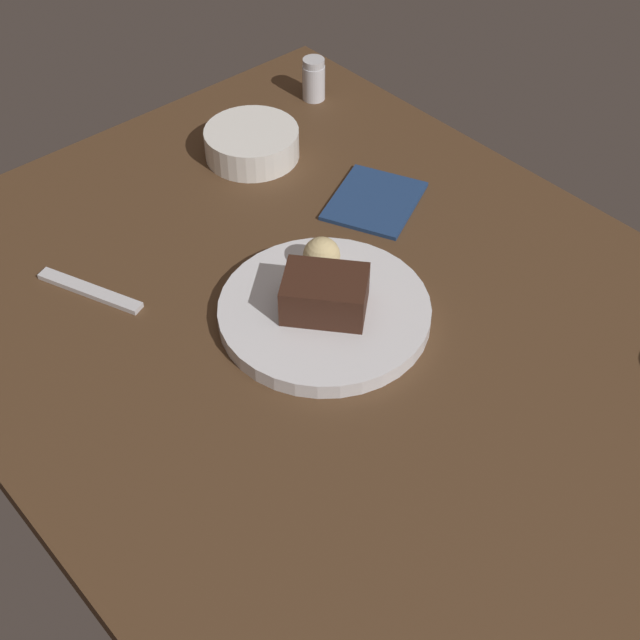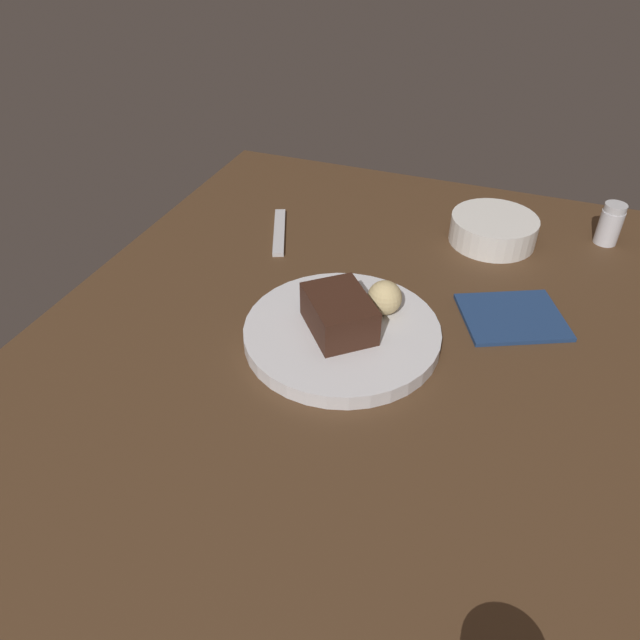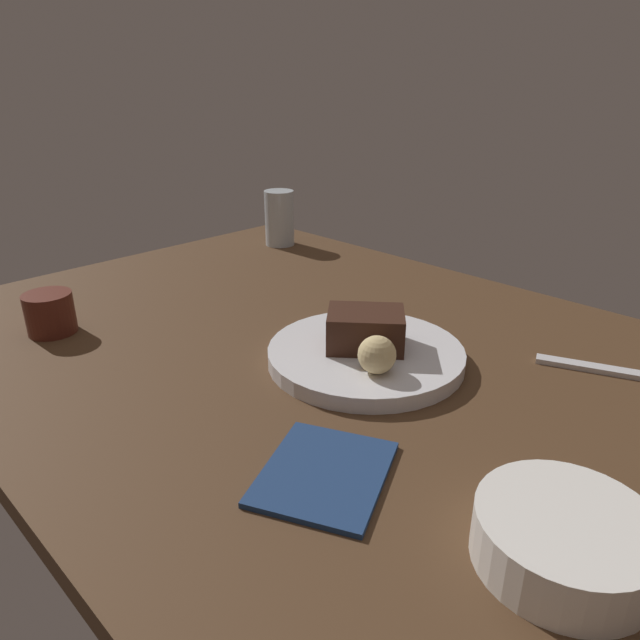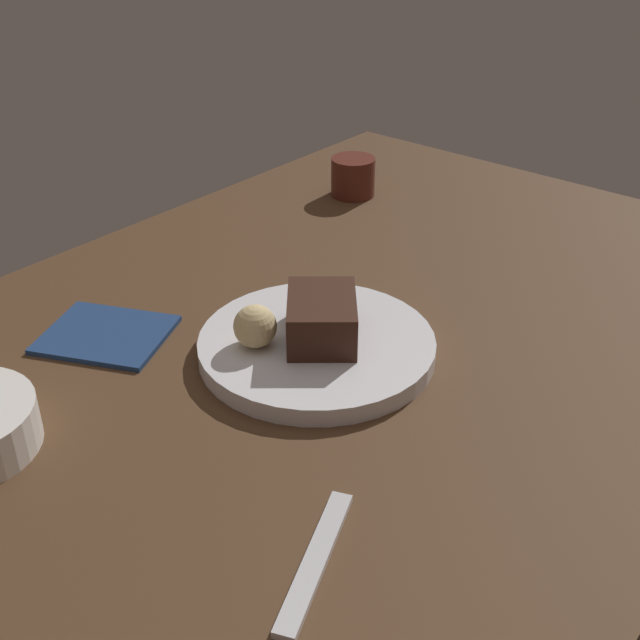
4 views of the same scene
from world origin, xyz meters
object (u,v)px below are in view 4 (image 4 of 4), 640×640
bread_roll (255,326)px  folded_napkin (106,335)px  chocolate_cake_slice (322,318)px  dessert_spoon (316,560)px  dessert_plate (317,346)px  coffee_cup (353,177)px

bread_roll → folded_napkin: size_ratio=0.34×
bread_roll → chocolate_cake_slice: bearing=141.6°
chocolate_cake_slice → dessert_spoon: chocolate_cake_slice is taller
dessert_plate → chocolate_cake_slice: chocolate_cake_slice is taller
chocolate_cake_slice → dessert_spoon: bearing=38.9°
coffee_cup → dessert_spoon: bearing=35.7°
chocolate_cake_slice → bread_roll: chocolate_cake_slice is taller
coffee_cup → bread_roll: bearing=25.6°
dessert_plate → bread_roll: bread_roll is taller
dessert_plate → coffee_cup: size_ratio=3.75×
chocolate_cake_slice → bread_roll: 7.19cm
chocolate_cake_slice → folded_napkin: bearing=-58.1°
dessert_spoon → coffee_cup: bearing=-166.5°
bread_roll → dessert_spoon: bearing=52.7°
dessert_plate → folded_napkin: bearing=-58.6°
coffee_cup → dessert_spoon: coffee_cup is taller
chocolate_cake_slice → folded_napkin: (13.03, -20.94, -4.21)cm
dessert_plate → chocolate_cake_slice: 3.53cm
dessert_plate → dessert_spoon: size_ratio=1.72×
bread_roll → dessert_plate: bearing=141.5°
chocolate_cake_slice → folded_napkin: chocolate_cake_slice is taller
coffee_cup → folded_napkin: coffee_cup is taller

